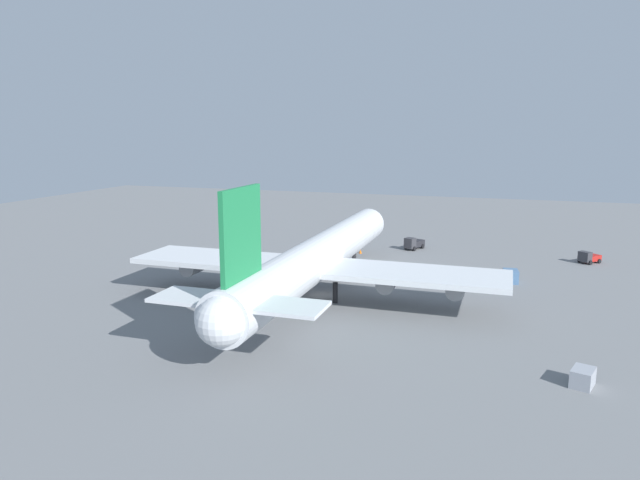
% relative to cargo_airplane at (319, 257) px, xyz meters
% --- Properties ---
extents(ground_plane, '(253.61, 253.61, 0.00)m').
position_rel_cargo_airplane_xyz_m(ground_plane, '(0.42, -0.00, -5.56)').
color(ground_plane, slate).
extents(cargo_airplane, '(63.40, 51.28, 17.58)m').
position_rel_cargo_airplane_xyz_m(cargo_airplane, '(0.00, 0.00, 0.00)').
color(cargo_airplane, silver).
rests_on(cargo_airplane, ground_plane).
extents(baggage_tug, '(5.17, 3.57, 2.41)m').
position_rel_cargo_airplane_xyz_m(baggage_tug, '(35.85, -7.49, -4.40)').
color(baggage_tug, '#333338').
rests_on(baggage_tug, ground_plane).
extents(cargo_loader, '(4.22, 4.09, 2.13)m').
position_rel_cargo_airplane_xyz_m(cargo_loader, '(33.78, -38.45, -4.55)').
color(cargo_loader, '#333338').
rests_on(cargo_loader, ground_plane).
extents(cargo_container_fore, '(2.88, 2.44, 2.00)m').
position_rel_cargo_airplane_xyz_m(cargo_container_fore, '(15.86, -25.54, -4.56)').
color(cargo_container_fore, '#4C729E').
rests_on(cargo_container_fore, ground_plane).
extents(cargo_container_aft, '(3.01, 2.51, 1.66)m').
position_rel_cargo_airplane_xyz_m(cargo_container_aft, '(-19.86, -31.94, -4.73)').
color(cargo_container_aft, '#999EA8').
rests_on(cargo_container_aft, ground_plane).
extents(safety_cone_nose, '(0.54, 0.54, 0.78)m').
position_rel_cargo_airplane_xyz_m(safety_cone_nose, '(28.95, 1.42, -5.17)').
color(safety_cone_nose, orange).
rests_on(safety_cone_nose, ground_plane).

